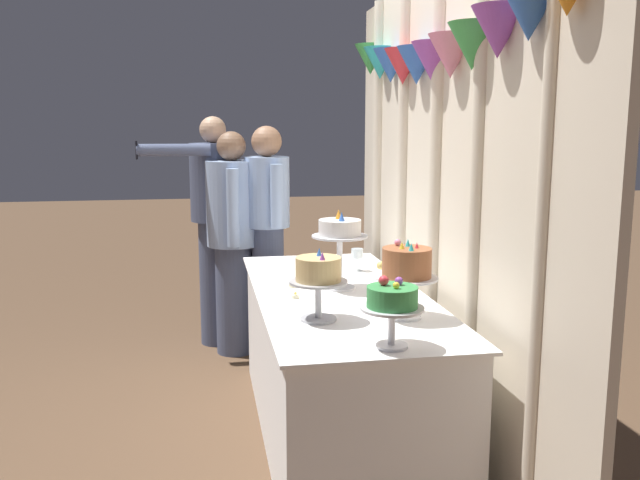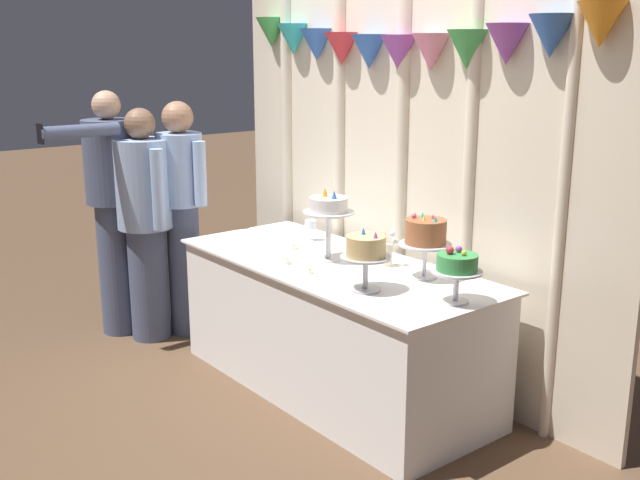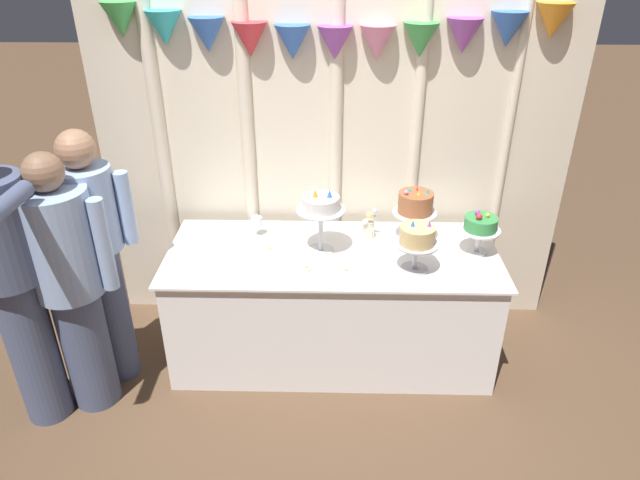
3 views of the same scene
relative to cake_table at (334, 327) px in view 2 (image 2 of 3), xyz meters
The scene contains 15 objects.
ground_plane 0.40m from the cake_table, 90.00° to the right, with size 24.00×24.00×0.00m, color brown.
draped_curtain 1.11m from the cake_table, 93.56° to the left, with size 3.09×0.22×2.42m.
cake_table is the anchor object (origin of this frame).
cake_display_leftmost 0.68m from the cake_table, 165.34° to the left, with size 0.29×0.29×0.42m.
cake_display_midleft 0.79m from the cake_table, 21.66° to the right, with size 0.26×0.26×0.32m.
cake_display_midright 0.83m from the cake_table, 21.04° to the left, with size 0.28×0.28×0.35m.
cake_display_rightmost 1.05m from the cake_table, ahead, with size 0.25×0.25×0.28m.
wine_glass 0.72m from the cake_table, 156.60° to the left, with size 0.07×0.07×0.13m.
flower_vase 0.56m from the cake_table, 39.56° to the left, with size 0.09×0.12×0.21m.
tealight_far_left 0.55m from the cake_table, behind, with size 0.04×0.04×0.03m.
tealight_near_left 0.48m from the cake_table, 124.46° to the right, with size 0.05×0.05×0.04m.
tealight_near_right 0.47m from the cake_table, 70.94° to the right, with size 0.04×0.04×0.03m.
guest_man_dark_suit 1.46m from the cake_table, behind, with size 0.47×0.37×1.62m.
guest_girl_blue_dress 1.84m from the cake_table, 160.36° to the right, with size 0.52×0.72×1.68m.
guest_man_pink_jacket 1.57m from the cake_table, 161.77° to the right, with size 0.54×0.38×1.58m.
Camera 2 is at (3.17, -2.52, 1.97)m, focal length 42.34 mm.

